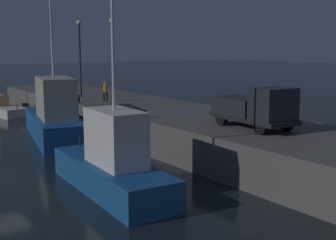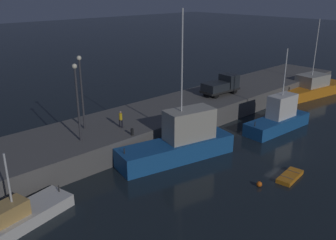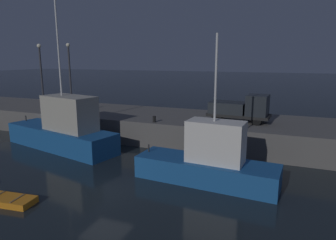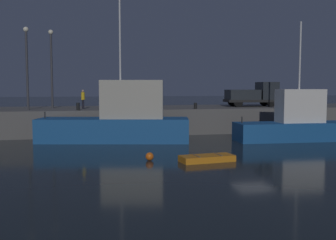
{
  "view_description": "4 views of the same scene",
  "coord_description": "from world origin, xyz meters",
  "px_view_note": "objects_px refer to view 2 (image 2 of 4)",
  "views": [
    {
      "loc": [
        23.82,
        -5.99,
        6.86
      ],
      "look_at": [
        -2.33,
        12.34,
        1.69
      ],
      "focal_mm": 48.67,
      "sensor_mm": 36.0,
      "label": 1
    },
    {
      "loc": [
        -30.66,
        -15.95,
        15.23
      ],
      "look_at": [
        -4.73,
        11.55,
        1.57
      ],
      "focal_mm": 39.2,
      "sensor_mm": 36.0,
      "label": 2
    },
    {
      "loc": [
        9.49,
        -13.73,
        7.75
      ],
      "look_at": [
        -0.65,
        11.6,
        2.09
      ],
      "focal_mm": 32.05,
      "sensor_mm": 36.0,
      "label": 3
    },
    {
      "loc": [
        -11.06,
        -23.64,
        4.13
      ],
      "look_at": [
        -3.29,
        11.18,
        1.17
      ],
      "focal_mm": 41.86,
      "sensor_mm": 36.0,
      "label": 4
    }
  ],
  "objects_px": {
    "fishing_boat_white": "(279,118)",
    "utility_truck": "(222,85)",
    "bollard_central": "(132,132)",
    "bollard_west": "(203,109)",
    "fishing_boat_orange": "(14,220)",
    "fishing_boat_blue": "(180,141)",
    "lamp_post_east": "(81,87)",
    "lamp_post_west": "(77,96)",
    "fishing_trawler_red": "(312,87)",
    "dinghy_orange_near": "(290,176)",
    "mooring_buoy_near": "(259,184)",
    "dockworker": "(121,118)"
  },
  "relations": [
    {
      "from": "fishing_trawler_red",
      "to": "fishing_boat_orange",
      "type": "xyz_separation_m",
      "value": [
        -45.84,
        -1.82,
        -0.5
      ]
    },
    {
      "from": "fishing_boat_white",
      "to": "bollard_central",
      "type": "height_order",
      "value": "fishing_boat_white"
    },
    {
      "from": "fishing_boat_orange",
      "to": "dinghy_orange_near",
      "type": "xyz_separation_m",
      "value": [
        19.71,
        -9.23,
        -0.46
      ]
    },
    {
      "from": "dinghy_orange_near",
      "to": "bollard_west",
      "type": "relative_size",
      "value": 5.77
    },
    {
      "from": "lamp_post_west",
      "to": "bollard_central",
      "type": "distance_m",
      "value": 6.06
    },
    {
      "from": "bollard_central",
      "to": "fishing_boat_white",
      "type": "bearing_deg",
      "value": -18.84
    },
    {
      "from": "fishing_boat_blue",
      "to": "lamp_post_east",
      "type": "relative_size",
      "value": 1.91
    },
    {
      "from": "fishing_trawler_red",
      "to": "lamp_post_west",
      "type": "xyz_separation_m",
      "value": [
        -37.38,
        3.57,
        5.26
      ]
    },
    {
      "from": "bollard_west",
      "to": "bollard_central",
      "type": "height_order",
      "value": "bollard_central"
    },
    {
      "from": "lamp_post_east",
      "to": "bollard_west",
      "type": "bearing_deg",
      "value": -19.45
    },
    {
      "from": "lamp_post_west",
      "to": "dockworker",
      "type": "bearing_deg",
      "value": 2.2
    },
    {
      "from": "bollard_central",
      "to": "utility_truck",
      "type": "bearing_deg",
      "value": 10.56
    },
    {
      "from": "fishing_boat_blue",
      "to": "utility_truck",
      "type": "distance_m",
      "value": 15.54
    },
    {
      "from": "bollard_central",
      "to": "fishing_boat_blue",
      "type": "bearing_deg",
      "value": -46.5
    },
    {
      "from": "bollard_west",
      "to": "lamp_post_west",
      "type": "bearing_deg",
      "value": 172.0
    },
    {
      "from": "utility_truck",
      "to": "fishing_boat_white",
      "type": "bearing_deg",
      "value": -94.07
    },
    {
      "from": "fishing_boat_orange",
      "to": "bollard_central",
      "type": "distance_m",
      "value": 13.19
    },
    {
      "from": "lamp_post_east",
      "to": "bollard_west",
      "type": "relative_size",
      "value": 13.08
    },
    {
      "from": "fishing_boat_orange",
      "to": "bollard_central",
      "type": "bearing_deg",
      "value": 14.4
    },
    {
      "from": "fishing_boat_blue",
      "to": "dinghy_orange_near",
      "type": "distance_m",
      "value": 10.13
    },
    {
      "from": "lamp_post_west",
      "to": "bollard_central",
      "type": "bearing_deg",
      "value": -27.12
    },
    {
      "from": "bollard_west",
      "to": "fishing_boat_orange",
      "type": "bearing_deg",
      "value": -171.58
    },
    {
      "from": "fishing_trawler_red",
      "to": "fishing_boat_orange",
      "type": "relative_size",
      "value": 1.46
    },
    {
      "from": "fishing_boat_white",
      "to": "dockworker",
      "type": "distance_m",
      "value": 18.04
    },
    {
      "from": "dinghy_orange_near",
      "to": "dockworker",
      "type": "relative_size",
      "value": 1.86
    },
    {
      "from": "fishing_boat_orange",
      "to": "mooring_buoy_near",
      "type": "bearing_deg",
      "value": -26.32
    },
    {
      "from": "utility_truck",
      "to": "lamp_post_west",
      "type": "bearing_deg",
      "value": -177.17
    },
    {
      "from": "fishing_boat_white",
      "to": "dinghy_orange_near",
      "type": "height_order",
      "value": "fishing_boat_white"
    },
    {
      "from": "lamp_post_west",
      "to": "lamp_post_east",
      "type": "distance_m",
      "value": 3.02
    },
    {
      "from": "fishing_boat_blue",
      "to": "mooring_buoy_near",
      "type": "distance_m",
      "value": 8.37
    },
    {
      "from": "lamp_post_east",
      "to": "dockworker",
      "type": "xyz_separation_m",
      "value": [
        2.76,
        -2.21,
        -3.26
      ]
    },
    {
      "from": "fishing_boat_orange",
      "to": "bollard_west",
      "type": "height_order",
      "value": "fishing_boat_orange"
    },
    {
      "from": "fishing_trawler_red",
      "to": "lamp_post_west",
      "type": "distance_m",
      "value": 37.91
    },
    {
      "from": "dockworker",
      "to": "bollard_west",
      "type": "xyz_separation_m",
      "value": [
        9.71,
        -2.19,
        -0.69
      ]
    },
    {
      "from": "mooring_buoy_near",
      "to": "bollard_west",
      "type": "bearing_deg",
      "value": 62.06
    },
    {
      "from": "dinghy_orange_near",
      "to": "mooring_buoy_near",
      "type": "bearing_deg",
      "value": 161.96
    },
    {
      "from": "fishing_trawler_red",
      "to": "bollard_central",
      "type": "distance_m",
      "value": 33.26
    },
    {
      "from": "fishing_boat_blue",
      "to": "bollard_central",
      "type": "height_order",
      "value": "fishing_boat_blue"
    },
    {
      "from": "fishing_boat_white",
      "to": "dinghy_orange_near",
      "type": "xyz_separation_m",
      "value": [
        -9.44,
        -6.84,
        -1.18
      ]
    },
    {
      "from": "mooring_buoy_near",
      "to": "bollard_west",
      "type": "xyz_separation_m",
      "value": [
        6.15,
        11.6,
        2.29
      ]
    },
    {
      "from": "utility_truck",
      "to": "bollard_west",
      "type": "distance_m",
      "value": 7.7
    },
    {
      "from": "fishing_trawler_red",
      "to": "fishing_boat_white",
      "type": "bearing_deg",
      "value": -165.84
    },
    {
      "from": "fishing_trawler_red",
      "to": "lamp_post_east",
      "type": "xyz_separation_m",
      "value": [
        -35.53,
        5.96,
        5.34
      ]
    },
    {
      "from": "dinghy_orange_near",
      "to": "lamp_post_west",
      "type": "height_order",
      "value": "lamp_post_west"
    },
    {
      "from": "fishing_boat_white",
      "to": "utility_truck",
      "type": "relative_size",
      "value": 1.68
    },
    {
      "from": "fishing_boat_orange",
      "to": "lamp_post_west",
      "type": "distance_m",
      "value": 11.56
    },
    {
      "from": "bollard_west",
      "to": "utility_truck",
      "type": "bearing_deg",
      "value": 23.66
    },
    {
      "from": "lamp_post_west",
      "to": "bollard_central",
      "type": "relative_size",
      "value": 11.01
    },
    {
      "from": "fishing_boat_white",
      "to": "fishing_boat_orange",
      "type": "relative_size",
      "value": 1.07
    },
    {
      "from": "fishing_trawler_red",
      "to": "mooring_buoy_near",
      "type": "xyz_separation_m",
      "value": [
        -29.21,
        -10.05,
        -0.9
      ]
    }
  ]
}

